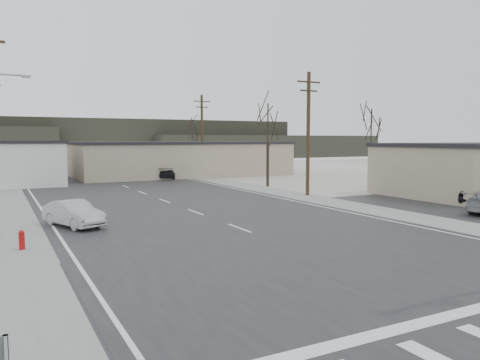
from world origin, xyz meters
The scene contains 19 objects.
ground centered at (0.00, 0.00, 0.00)m, with size 140.00×140.00×0.00m, color silver.
main_road centered at (0.00, 15.00, 0.02)m, with size 18.00×110.00×0.05m, color #232325.
cross_road centered at (0.00, 0.00, 0.02)m, with size 90.00×10.00×0.04m, color #232325.
sidewalk_left centered at (-10.60, 20.00, 0.03)m, with size 3.00×90.00×0.06m, color gray.
sidewalk_right centered at (10.60, 20.00, 0.03)m, with size 3.00×90.00×0.06m, color gray.
fire_hydrant centered at (-10.20, 8.00, 0.45)m, with size 0.24×0.24×0.87m.
building_right_far centered at (10.00, 44.00, 2.15)m, with size 26.30×14.30×4.30m.
building_lot centered at (24.00, 12.00, 2.16)m, with size 14.30×10.30×4.30m.
upole_right_a centered at (11.50, 18.00, 5.22)m, with size 2.20×0.30×10.00m.
upole_right_b centered at (11.50, 40.00, 5.22)m, with size 2.20×0.30×10.00m.
tree_right_mid centered at (12.50, 26.00, 5.93)m, with size 3.74×3.74×8.33m.
tree_right_far centered at (15.00, 52.00, 5.58)m, with size 3.52×3.52×7.84m.
tree_lot centered at (22.00, 22.00, 5.58)m, with size 3.52×3.52×7.84m.
hill_center centered at (15.00, 96.00, 4.50)m, with size 80.00×18.00×9.00m, color #333026.
hill_right centered at (50.00, 90.00, 2.75)m, with size 60.00×18.00×5.50m, color #333026.
sedan_crossing centered at (-7.50, 12.47, 0.73)m, with size 1.44×4.14×1.36m, color #9EA4A8.
car_far_a centered at (6.62, 38.67, 0.73)m, with size 1.92×4.73×1.37m, color black.
car_far_b centered at (-4.38, 52.77, 0.75)m, with size 1.67×4.14×1.41m, color black.
car_parked_dark_a centered at (19.13, 8.07, 0.79)m, with size 1.78×4.42×1.50m, color black.
Camera 1 is at (-11.01, -13.13, 4.64)m, focal length 35.00 mm.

